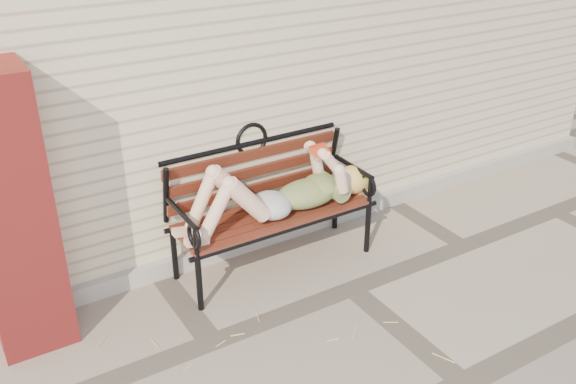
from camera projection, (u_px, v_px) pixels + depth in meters
ground at (352, 289)px, 5.20m from camera, size 80.00×80.00×0.00m
house_wall at (189, 31)px, 6.79m from camera, size 8.00×4.00×3.00m
foundation_strip at (289, 229)px, 5.90m from camera, size 8.00×0.10×0.15m
brick_pillar at (11, 215)px, 4.24m from camera, size 0.50×0.50×2.00m
garden_bench at (267, 190)px, 5.31m from camera, size 1.82×0.73×1.18m
reading_woman at (277, 193)px, 5.18m from camera, size 1.72×0.39×0.54m
straw_scatter at (182, 379)px, 4.28m from camera, size 2.85×1.53×0.01m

